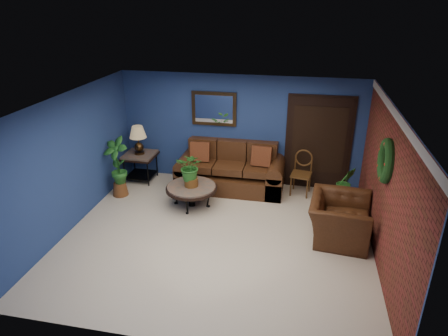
% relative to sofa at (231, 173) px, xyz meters
% --- Properties ---
extents(floor, '(5.50, 5.50, 0.00)m').
position_rel_sofa_xyz_m(floor, '(0.13, -2.09, -0.35)').
color(floor, beige).
rests_on(floor, ground).
extents(wall_back, '(5.50, 0.04, 2.50)m').
position_rel_sofa_xyz_m(wall_back, '(0.13, 0.41, 0.90)').
color(wall_back, navy).
rests_on(wall_back, ground).
extents(wall_left, '(0.04, 5.00, 2.50)m').
position_rel_sofa_xyz_m(wall_left, '(-2.62, -2.09, 0.90)').
color(wall_left, navy).
rests_on(wall_left, ground).
extents(wall_right_brick, '(0.04, 5.00, 2.50)m').
position_rel_sofa_xyz_m(wall_right_brick, '(2.88, -2.09, 0.90)').
color(wall_right_brick, maroon).
rests_on(wall_right_brick, ground).
extents(ceiling, '(5.50, 5.00, 0.02)m').
position_rel_sofa_xyz_m(ceiling, '(0.13, -2.09, 2.15)').
color(ceiling, white).
rests_on(ceiling, wall_back).
extents(crown_molding, '(0.03, 5.00, 0.14)m').
position_rel_sofa_xyz_m(crown_molding, '(2.85, -2.09, 2.08)').
color(crown_molding, white).
rests_on(crown_molding, wall_right_brick).
extents(wall_mirror, '(1.02, 0.06, 0.77)m').
position_rel_sofa_xyz_m(wall_mirror, '(-0.47, 0.37, 1.37)').
color(wall_mirror, '#402B16').
rests_on(wall_mirror, wall_back).
extents(closet_door, '(1.44, 0.06, 2.18)m').
position_rel_sofa_xyz_m(closet_door, '(1.88, 0.38, 0.70)').
color(closet_door, black).
rests_on(closet_door, wall_back).
extents(wreath, '(0.16, 0.72, 0.72)m').
position_rel_sofa_xyz_m(wreath, '(2.82, -2.04, 1.35)').
color(wreath, black).
rests_on(wreath, wall_right_brick).
extents(sofa, '(2.37, 1.02, 1.07)m').
position_rel_sofa_xyz_m(sofa, '(0.00, 0.00, 0.00)').
color(sofa, '#422313').
rests_on(sofa, ground).
extents(coffee_table, '(1.06, 1.06, 0.46)m').
position_rel_sofa_xyz_m(coffee_table, '(-0.64, -1.04, 0.05)').
color(coffee_table, '#4D4843').
rests_on(coffee_table, ground).
extents(end_table, '(0.73, 0.73, 0.67)m').
position_rel_sofa_xyz_m(end_table, '(-2.17, -0.04, 0.16)').
color(end_table, '#4D4843').
rests_on(end_table, ground).
extents(table_lamp, '(0.39, 0.39, 0.65)m').
position_rel_sofa_xyz_m(table_lamp, '(-2.17, -0.04, 0.73)').
color(table_lamp, '#402B16').
rests_on(table_lamp, end_table).
extents(side_chair, '(0.48, 0.48, 0.98)m').
position_rel_sofa_xyz_m(side_chair, '(1.58, 0.03, 0.20)').
color(side_chair, '#513017').
rests_on(side_chair, ground).
extents(armchair, '(1.15, 1.29, 0.77)m').
position_rel_sofa_xyz_m(armchair, '(2.28, -1.68, 0.04)').
color(armchair, '#422313').
rests_on(armchair, ground).
extents(coffee_plant, '(0.58, 0.51, 0.73)m').
position_rel_sofa_xyz_m(coffee_plant, '(-0.64, -1.04, 0.51)').
color(coffee_plant, brown).
rests_on(coffee_plant, coffee_table).
extents(floor_plant, '(0.45, 0.40, 0.83)m').
position_rel_sofa_xyz_m(floor_plant, '(2.48, -0.30, 0.08)').
color(floor_plant, brown).
rests_on(floor_plant, ground).
extents(tall_plant, '(0.66, 0.55, 1.33)m').
position_rel_sofa_xyz_m(tall_plant, '(-2.32, -0.89, 0.36)').
color(tall_plant, brown).
rests_on(tall_plant, ground).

